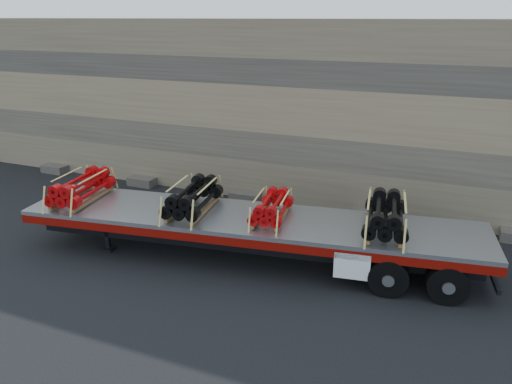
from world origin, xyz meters
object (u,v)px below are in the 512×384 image
Objects in this scene: bundle_rear at (386,216)px; bundle_midfront at (193,198)px; bundle_midrear at (272,208)px; bundle_front at (81,188)px; trailer at (249,237)px.

bundle_midfront is at bearing -180.00° from bundle_rear.
bundle_front is at bearing -180.00° from bundle_midrear.
bundle_midfront is at bearing 0.00° from bundle_front.
bundle_front is 0.98× the size of bundle_rear.
bundle_midrear is at bearing 0.00° from trailer.
bundle_midrear is at bearing 0.00° from bundle_front.
trailer is 5.74m from bundle_front.
bundle_rear reaches higher than bundle_midfront.
trailer is 4.14m from bundle_rear.
bundle_midrear is at bearing -180.00° from bundle_rear.
bundle_front is at bearing -180.00° from bundle_rear.
bundle_rear is at bearing 0.00° from bundle_front.
bundle_rear is (5.69, 0.85, 0.00)m from bundle_midfront.
bundle_rear is (3.23, 0.48, 0.08)m from bundle_midrear.
bundle_midrear is 3.27m from bundle_rear.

